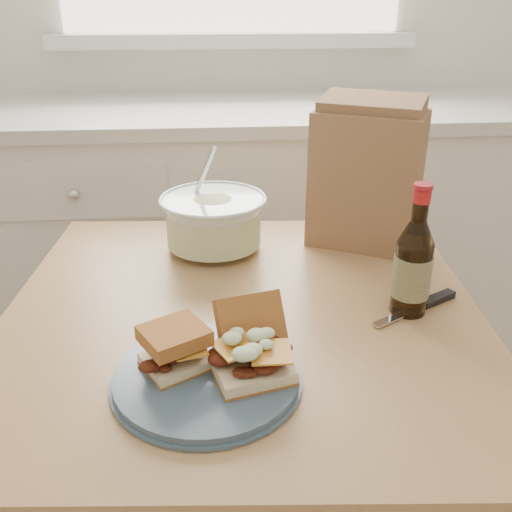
{
  "coord_description": "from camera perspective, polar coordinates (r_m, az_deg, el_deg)",
  "views": [
    {
      "loc": [
        -0.09,
        -0.23,
        1.31
      ],
      "look_at": [
        -0.01,
        0.76,
        0.83
      ],
      "focal_mm": 40.0,
      "sensor_mm": 36.0,
      "label": 1
    }
  ],
  "objects": [
    {
      "name": "beer_bottle",
      "position": [
        1.07,
        15.41,
        -0.96
      ],
      "size": [
        0.07,
        0.07,
        0.25
      ],
      "rotation": [
        0.0,
        0.0,
        0.03
      ],
      "color": "black",
      "rests_on": "dining_table"
    },
    {
      "name": "sandwich_right",
      "position": [
        0.89,
        -0.47,
        -9.08
      ],
      "size": [
        0.14,
        0.18,
        0.1
      ],
      "rotation": [
        0.0,
        0.0,
        0.26
      ],
      "color": "beige",
      "rests_on": "plate"
    },
    {
      "name": "knife",
      "position": [
        1.14,
        16.83,
        -4.5
      ],
      "size": [
        0.19,
        0.12,
        0.01
      ],
      "rotation": [
        0.0,
        0.0,
        0.5
      ],
      "color": "silver",
      "rests_on": "dining_table"
    },
    {
      "name": "dining_table",
      "position": [
        1.14,
        -1.28,
        -10.1
      ],
      "size": [
        0.96,
        0.96,
        0.75
      ],
      "rotation": [
        0.0,
        0.0,
        -0.07
      ],
      "color": "#AC8351",
      "rests_on": "ground"
    },
    {
      "name": "sandwich_left",
      "position": [
        0.89,
        -8.1,
        -9.03
      ],
      "size": [
        0.12,
        0.12,
        0.07
      ],
      "rotation": [
        0.0,
        0.0,
        0.52
      ],
      "color": "beige",
      "rests_on": "plate"
    },
    {
      "name": "cabinet_run",
      "position": [
        2.11,
        -1.67,
        2.22
      ],
      "size": [
        2.5,
        0.64,
        0.94
      ],
      "color": "white",
      "rests_on": "ground"
    },
    {
      "name": "plate",
      "position": [
        0.9,
        -4.95,
        -12.02
      ],
      "size": [
        0.29,
        0.29,
        0.02
      ],
      "primitive_type": "cylinder",
      "color": "#405768",
      "rests_on": "dining_table"
    },
    {
      "name": "paper_bag",
      "position": [
        1.34,
        10.96,
        7.56
      ],
      "size": [
        0.28,
        0.24,
        0.31
      ],
      "primitive_type": "cube",
      "rotation": [
        0.0,
        0.0,
        -0.46
      ],
      "color": "#916546",
      "rests_on": "dining_table"
    },
    {
      "name": "coleslaw_bowl",
      "position": [
        1.31,
        -4.25,
        3.26
      ],
      "size": [
        0.24,
        0.24,
        0.24
      ],
      "color": "silver",
      "rests_on": "dining_table"
    }
  ]
}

